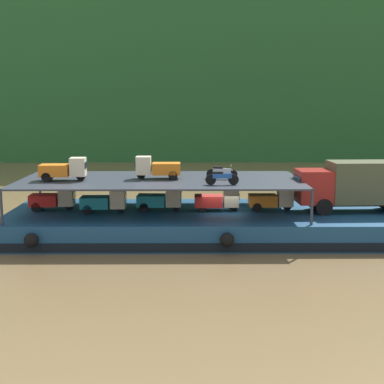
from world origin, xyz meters
The scene contains 14 objects.
ground_plane centered at (0.00, 0.00, 0.00)m, with size 400.00×400.00×0.00m, color brown.
hillside_far_bank centered at (0.00, 56.59, 18.54)m, with size 119.69×32.81×32.92m.
cargo_barge centered at (0.00, -0.03, 0.75)m, with size 26.28×9.25×1.50m.
covered_lorry centered at (8.16, -0.22, 3.19)m, with size 7.91×2.50×3.10m.
cargo_rack centered at (-3.80, 0.00, 3.44)m, with size 17.08×7.83×2.00m.
mini_truck_lower_stern centered at (-10.52, 0.47, 2.19)m, with size 2.77×1.25×1.38m.
mini_truck_lower_aft centered at (-7.21, -0.33, 2.19)m, with size 2.75×1.22×1.38m.
mini_truck_lower_mid centered at (-3.83, 0.25, 2.19)m, with size 2.78×1.28×1.38m.
mini_truck_lower_fore centered at (-0.28, 0.11, 2.19)m, with size 2.74×1.20×1.38m.
mini_truck_lower_bow centered at (3.10, 0.26, 2.19)m, with size 2.74×1.20×1.38m.
mini_truck_upper_stern centered at (-9.53, -0.60, 4.19)m, with size 2.79×1.28×1.38m.
mini_truck_upper_mid centered at (-3.99, 0.17, 4.19)m, with size 2.76×1.24×1.38m.
motorcycle_upper_port centered at (-0.18, -2.35, 3.93)m, with size 1.90×0.55×0.87m.
motorcycle_upper_centre centered at (-0.05, 0.00, 3.93)m, with size 1.90×0.55×0.87m.
Camera 1 is at (-2.07, -32.63, 8.13)m, focal length 50.41 mm.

